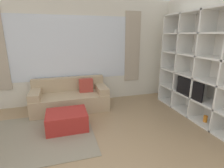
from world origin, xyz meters
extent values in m
cube|color=silver|center=(0.00, 3.28, 1.35)|extent=(6.71, 0.07, 2.70)
cube|color=silver|center=(0.00, 3.24, 1.45)|extent=(3.03, 0.01, 1.60)
cube|color=#B2A38E|center=(1.69, 3.23, 1.45)|extent=(0.44, 0.03, 1.90)
cube|color=silver|center=(2.79, 1.62, 1.35)|extent=(0.07, 4.45, 2.70)
cube|color=gray|center=(-1.00, 1.68, 0.01)|extent=(2.41, 1.71, 0.01)
cube|color=silver|center=(2.75, 1.51, 1.14)|extent=(0.02, 2.44, 2.27)
cube|color=white|center=(2.54, 1.51, 1.14)|extent=(0.44, 0.04, 2.27)
cube|color=white|center=(2.54, 2.12, 1.14)|extent=(0.44, 0.04, 2.27)
cube|color=white|center=(2.54, 2.73, 1.14)|extent=(0.44, 0.04, 2.27)
cube|color=white|center=(2.54, 1.51, 0.02)|extent=(0.44, 2.44, 0.04)
cube|color=white|center=(2.54, 1.51, 0.45)|extent=(0.44, 2.44, 0.04)
cube|color=white|center=(2.54, 1.51, 0.91)|extent=(0.44, 2.44, 0.04)
cube|color=white|center=(2.54, 1.51, 1.36)|extent=(0.44, 2.44, 0.04)
cube|color=white|center=(2.54, 1.51, 1.82)|extent=(0.44, 2.44, 0.04)
cube|color=white|center=(2.54, 1.51, 2.26)|extent=(0.44, 2.44, 0.04)
cube|color=black|center=(2.36, 1.61, 0.67)|extent=(0.04, 0.79, 0.39)
cube|color=black|center=(2.38, 1.61, 0.49)|extent=(0.10, 0.24, 0.03)
cylinder|color=orange|center=(2.51, 1.21, 0.10)|extent=(0.08, 0.08, 0.14)
cube|color=white|center=(2.51, 2.43, 1.88)|extent=(0.08, 0.08, 0.08)
cube|color=tan|center=(-0.12, 2.76, 0.20)|extent=(1.80, 0.85, 0.39)
cube|color=tan|center=(-0.12, 3.10, 0.56)|extent=(1.80, 0.18, 0.34)
cube|color=tan|center=(-0.90, 2.76, 0.47)|extent=(0.24, 0.79, 0.15)
cube|color=tan|center=(0.66, 2.76, 0.47)|extent=(0.24, 0.79, 0.15)
cube|color=#AD3D33|center=(0.28, 2.82, 0.56)|extent=(0.34, 0.13, 0.34)
cube|color=#A82823|center=(-0.25, 1.83, 0.17)|extent=(0.77, 0.60, 0.35)
camera|label=1|loc=(-0.29, -1.39, 1.79)|focal=28.00mm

